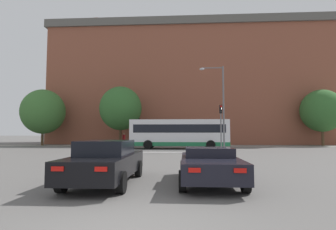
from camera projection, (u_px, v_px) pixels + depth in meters
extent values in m
cube|color=silver|center=(172.00, 152.00, 23.65)|extent=(7.45, 0.30, 0.01)
cube|color=gray|center=(176.00, 146.00, 36.42)|extent=(68.28, 2.50, 0.01)
cube|color=brown|center=(190.00, 92.00, 48.40)|extent=(46.31, 15.87, 18.95)
cube|color=#5B5954|center=(189.00, 38.00, 49.12)|extent=(47.24, 16.50, 1.27)
cube|color=brown|center=(96.00, 25.00, 48.08)|extent=(0.90, 0.90, 2.64)
cube|color=brown|center=(160.00, 30.00, 49.96)|extent=(0.90, 0.90, 2.64)
cube|color=brown|center=(219.00, 31.00, 50.78)|extent=(0.90, 0.90, 2.64)
cube|color=brown|center=(277.00, 30.00, 50.37)|extent=(0.90, 0.90, 2.64)
cube|color=black|center=(106.00, 164.00, 9.03)|extent=(1.85, 4.79, 0.66)
cube|color=black|center=(106.00, 148.00, 9.02)|extent=(1.58, 2.16, 0.49)
cylinder|color=black|center=(95.00, 168.00, 10.53)|extent=(0.22, 0.64, 0.64)
cylinder|color=black|center=(138.00, 169.00, 10.44)|extent=(0.22, 0.64, 0.64)
cylinder|color=black|center=(62.00, 182.00, 7.58)|extent=(0.22, 0.64, 0.64)
cylinder|color=black|center=(121.00, 182.00, 7.49)|extent=(0.22, 0.64, 0.64)
cube|color=red|center=(58.00, 169.00, 6.67)|extent=(0.32, 0.05, 0.12)
cube|color=red|center=(101.00, 169.00, 6.61)|extent=(0.32, 0.05, 0.12)
cube|color=black|center=(209.00, 166.00, 9.00)|extent=(1.92, 4.44, 0.59)
cube|color=black|center=(209.00, 152.00, 9.15)|extent=(1.64, 1.34, 0.31)
cylinder|color=black|center=(183.00, 169.00, 10.41)|extent=(0.22, 0.64, 0.64)
cylinder|color=black|center=(230.00, 169.00, 10.29)|extent=(0.22, 0.64, 0.64)
cylinder|color=black|center=(183.00, 181.00, 7.68)|extent=(0.22, 0.64, 0.64)
cylinder|color=black|center=(245.00, 182.00, 7.56)|extent=(0.22, 0.64, 0.64)
cube|color=red|center=(194.00, 170.00, 6.83)|extent=(0.32, 0.05, 0.12)
cube|color=red|center=(240.00, 171.00, 6.76)|extent=(0.32, 0.05, 0.12)
cube|color=silver|center=(179.00, 133.00, 29.52)|extent=(10.93, 2.47, 2.91)
cube|color=#1E7042|center=(179.00, 144.00, 29.44)|extent=(10.95, 2.49, 0.44)
cube|color=black|center=(179.00, 129.00, 29.56)|extent=(10.06, 2.50, 0.90)
cylinder|color=black|center=(148.00, 145.00, 28.45)|extent=(1.00, 0.28, 1.00)
cylinder|color=black|center=(151.00, 144.00, 30.81)|extent=(1.00, 0.28, 1.00)
cylinder|color=black|center=(211.00, 145.00, 28.05)|extent=(1.00, 0.28, 1.00)
cylinder|color=black|center=(209.00, 144.00, 30.41)|extent=(1.00, 0.28, 1.00)
cylinder|color=slate|center=(221.00, 132.00, 24.66)|extent=(0.12, 0.12, 3.62)
cube|color=black|center=(221.00, 109.00, 24.81)|extent=(0.26, 0.20, 0.80)
sphere|color=red|center=(221.00, 106.00, 24.70)|extent=(0.17, 0.17, 0.17)
sphere|color=black|center=(221.00, 109.00, 24.68)|extent=(0.17, 0.17, 0.17)
sphere|color=black|center=(221.00, 112.00, 24.67)|extent=(0.17, 0.17, 0.17)
cylinder|color=slate|center=(139.00, 135.00, 36.05)|extent=(0.12, 0.12, 2.98)
cube|color=black|center=(139.00, 121.00, 36.18)|extent=(0.26, 0.20, 0.80)
sphere|color=black|center=(139.00, 120.00, 36.07)|extent=(0.17, 0.17, 0.17)
sphere|color=orange|center=(139.00, 121.00, 36.05)|extent=(0.17, 0.17, 0.17)
sphere|color=black|center=(139.00, 123.00, 36.03)|extent=(0.17, 0.17, 0.17)
cylinder|color=slate|center=(224.00, 108.00, 25.88)|extent=(0.16, 0.16, 8.43)
cylinder|color=slate|center=(212.00, 68.00, 26.23)|extent=(2.10, 0.10, 0.10)
ellipsoid|color=#B2B2B7|center=(202.00, 69.00, 26.28)|extent=(0.50, 0.36, 0.22)
cylinder|color=black|center=(188.00, 143.00, 36.02)|extent=(0.13, 0.13, 0.75)
cylinder|color=black|center=(189.00, 143.00, 36.06)|extent=(0.13, 0.13, 0.75)
cube|color=#B21E23|center=(188.00, 138.00, 36.09)|extent=(0.44, 0.32, 0.59)
sphere|color=tan|center=(188.00, 135.00, 36.11)|extent=(0.22, 0.22, 0.22)
cylinder|color=#333851|center=(131.00, 143.00, 37.00)|extent=(0.13, 0.13, 0.78)
cylinder|color=#333851|center=(133.00, 143.00, 37.01)|extent=(0.13, 0.13, 0.78)
cube|color=tan|center=(132.00, 138.00, 37.06)|extent=(0.42, 0.27, 0.62)
sphere|color=tan|center=(132.00, 135.00, 37.09)|extent=(0.24, 0.24, 0.24)
cylinder|color=#333851|center=(124.00, 143.00, 37.02)|extent=(0.13, 0.13, 0.86)
cylinder|color=#333851|center=(124.00, 143.00, 36.91)|extent=(0.13, 0.13, 0.86)
cube|color=#B21E23|center=(124.00, 137.00, 37.02)|extent=(0.45, 0.43, 0.68)
sphere|color=tan|center=(124.00, 134.00, 37.05)|extent=(0.26, 0.26, 0.26)
cylinder|color=#4C3823|center=(120.00, 136.00, 36.64)|extent=(0.36, 0.36, 2.76)
ellipsoid|color=#33662D|center=(121.00, 108.00, 36.91)|extent=(5.88, 5.88, 6.18)
cylinder|color=#4C3823|center=(42.00, 137.00, 37.71)|extent=(0.36, 0.36, 2.29)
ellipsoid|color=#3D7033|center=(43.00, 112.00, 37.97)|extent=(6.12, 6.12, 6.43)
cylinder|color=#4C3823|center=(323.00, 137.00, 36.66)|extent=(0.36, 0.36, 2.52)
ellipsoid|color=#33662D|center=(322.00, 111.00, 36.92)|extent=(5.69, 5.69, 5.98)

